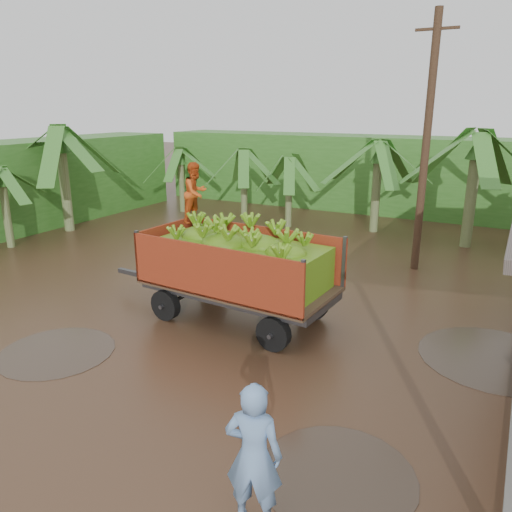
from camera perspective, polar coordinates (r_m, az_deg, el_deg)
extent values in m
plane|color=black|center=(10.91, -0.39, -10.44)|extent=(100.00, 100.00, 0.00)
cube|color=#2D661E|center=(25.59, 13.19, 9.19)|extent=(22.00, 3.00, 3.60)
cube|color=#47474C|center=(13.96, -12.79, -2.18)|extent=(1.81, 0.23, 0.12)
imported|color=#C34917|center=(12.82, -6.93, 7.18)|extent=(0.67, 0.81, 1.54)
imported|color=#6B92C4|center=(6.43, -0.27, -21.86)|extent=(0.80, 0.63, 1.95)
cylinder|color=#47301E|center=(16.04, 18.83, 11.72)|extent=(0.24, 0.24, 7.63)
cube|color=#47301E|center=(16.13, 20.00, 23.23)|extent=(1.20, 0.08, 0.08)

